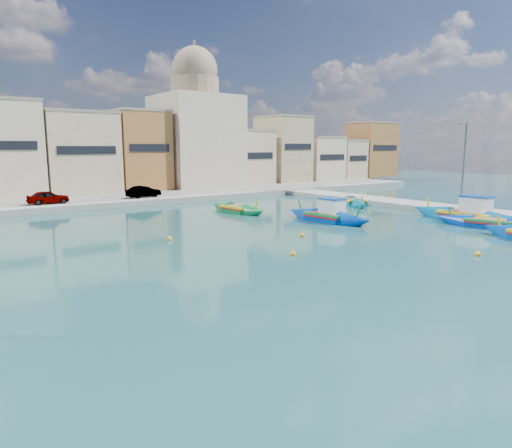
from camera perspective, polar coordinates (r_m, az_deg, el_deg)
name	(u,v)px	position (r m, az deg, el deg)	size (l,w,h in m)	color
ground	(392,254)	(26.56, 16.59, -3.66)	(160.00, 160.00, 0.00)	#164243
north_quay	(154,198)	(52.09, -12.69, 3.22)	(80.00, 8.00, 0.60)	gray
north_townhouses	(177,154)	(61.30, -9.90, 8.64)	(83.20, 7.87, 10.19)	tan
church_block	(196,128)	(63.46, -7.52, 11.82)	(10.00, 10.00, 19.10)	beige
quay_street_lamp	(463,165)	(43.86, 24.47, 6.72)	(1.18, 0.16, 8.00)	#595B60
parked_cars	(46,198)	(47.11, -24.82, 3.01)	(21.40, 2.56, 1.26)	#4C1919
luzzu_turquoise_cabin	(468,216)	(40.35, 25.02, 0.86)	(2.39, 10.26, 3.29)	#00609D
luzzu_blue_cabin	(327,217)	(36.95, 8.93, 0.87)	(2.77, 8.48, 2.95)	#0038A2
luzzu_cyan_mid	(354,203)	(48.03, 12.14, 2.63)	(5.49, 7.23, 2.21)	#007398
luzzu_green	(237,210)	(41.49, -2.37, 1.77)	(2.64, 7.35, 2.27)	#0A7137
luzzu_blue_south	(490,224)	(37.97, 27.19, -0.03)	(3.86, 8.31, 2.34)	#0036AB
mooring_buoys	(329,232)	(32.06, 9.08, -0.98)	(25.00, 21.27, 0.36)	yellow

